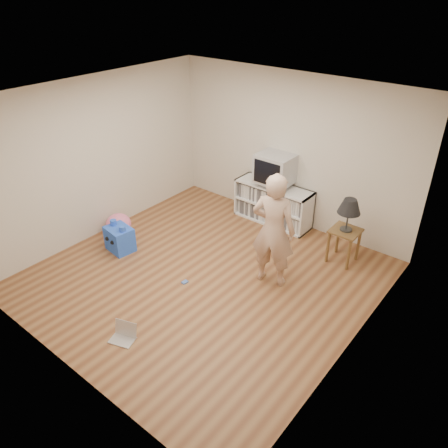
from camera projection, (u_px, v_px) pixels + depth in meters
ground at (205, 276)px, 6.45m from camera, size 4.50×4.50×0.00m
walls at (202, 198)px, 5.80m from camera, size 4.52×4.52×2.60m
ceiling at (200, 99)px, 5.14m from camera, size 4.50×4.50×0.01m
media_unit at (274, 203)px, 7.72m from camera, size 1.40×0.45×0.70m
dvd_deck at (274, 184)px, 7.52m from camera, size 0.45×0.35×0.07m
crt_tv at (275, 169)px, 7.37m from camera, size 0.60×0.53×0.50m
side_table at (345, 238)px, 6.60m from camera, size 0.42×0.42×0.55m
table_lamp at (350, 207)px, 6.34m from camera, size 0.34×0.34×0.52m
person at (273, 231)px, 5.95m from camera, size 0.70×0.55×1.69m
laptop at (124, 334)px, 5.34m from camera, size 0.36×0.32×0.20m
playing_cards at (185, 282)px, 6.31m from camera, size 0.07×0.10×0.02m
plush_blue at (120, 239)px, 6.97m from camera, size 0.47×0.41×0.49m
plush_pink at (119, 224)px, 7.42m from camera, size 0.51×0.51×0.36m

